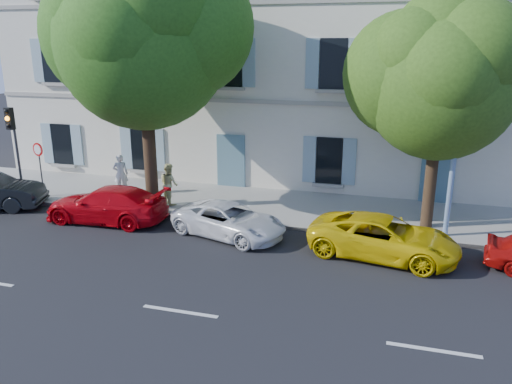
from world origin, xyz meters
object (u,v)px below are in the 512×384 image
(tree_left, at_px, (143,44))
(pedestrian_a, at_px, (121,174))
(road_sign, at_px, (39,159))
(traffic_light, at_px, (13,133))
(car_yellow_supercar, at_px, (384,237))
(pedestrian_b, at_px, (169,184))
(car_red_coupe, at_px, (107,204))
(street_lamp, at_px, (463,87))
(car_white_coupe, at_px, (229,220))
(tree_right, at_px, (441,85))

(tree_left, height_order, pedestrian_a, tree_left)
(road_sign, bearing_deg, traffic_light, -176.00)
(road_sign, distance_m, pedestrian_a, 3.28)
(tree_left, distance_m, road_sign, 6.68)
(tree_left, bearing_deg, pedestrian_a, 147.03)
(car_yellow_supercar, bearing_deg, pedestrian_a, 82.47)
(pedestrian_b, bearing_deg, car_red_coupe, 91.16)
(car_yellow_supercar, relative_size, road_sign, 1.93)
(street_lamp, xyz_separation_m, pedestrian_a, (-13.13, 1.60, -4.10))
(car_yellow_supercar, bearing_deg, road_sign, 92.23)
(road_sign, bearing_deg, tree_left, 2.37)
(car_red_coupe, relative_size, car_yellow_supercar, 1.00)
(pedestrian_a, bearing_deg, car_yellow_supercar, 139.54)
(car_yellow_supercar, xyz_separation_m, street_lamp, (1.98, 1.84, 4.47))
(car_red_coupe, bearing_deg, car_yellow_supercar, 85.79)
(car_red_coupe, xyz_separation_m, pedestrian_b, (1.54, 2.16, 0.32))
(road_sign, distance_m, pedestrian_b, 5.49)
(pedestrian_a, bearing_deg, pedestrian_b, 139.94)
(car_yellow_supercar, relative_size, traffic_light, 1.21)
(car_yellow_supercar, distance_m, pedestrian_a, 11.67)
(car_white_coupe, distance_m, pedestrian_a, 6.72)
(car_white_coupe, distance_m, pedestrian_b, 4.04)
(car_white_coupe, height_order, road_sign, road_sign)
(tree_left, bearing_deg, car_red_coupe, -125.95)
(car_white_coupe, xyz_separation_m, car_yellow_supercar, (5.19, -0.36, 0.07))
(car_yellow_supercar, xyz_separation_m, road_sign, (-13.85, 1.80, 1.23))
(car_yellow_supercar, bearing_deg, pedestrian_b, 82.34)
(pedestrian_a, relative_size, pedestrian_b, 1.03)
(tree_left, bearing_deg, road_sign, -177.63)
(road_sign, xyz_separation_m, pedestrian_b, (5.35, 0.84, -0.88))
(car_red_coupe, bearing_deg, tree_right, 99.85)
(traffic_light, distance_m, pedestrian_a, 4.54)
(tree_left, xyz_separation_m, tree_right, (10.33, 0.76, -1.28))
(tree_right, bearing_deg, pedestrian_b, -179.30)
(car_red_coupe, distance_m, tree_right, 12.47)
(car_yellow_supercar, bearing_deg, car_white_coupe, 95.71)
(car_white_coupe, xyz_separation_m, traffic_light, (-9.72, 1.37, 2.32))
(car_red_coupe, xyz_separation_m, car_yellow_supercar, (10.03, -0.48, -0.03))
(tree_right, height_order, pedestrian_a, tree_right)
(tree_right, bearing_deg, car_white_coupe, -159.91)
(pedestrian_a, distance_m, pedestrian_b, 2.77)
(pedestrian_a, bearing_deg, road_sign, 7.99)
(car_white_coupe, xyz_separation_m, tree_right, (6.59, 2.41, 4.54))
(street_lamp, xyz_separation_m, pedestrian_b, (-10.48, 0.81, -4.12))
(car_yellow_supercar, xyz_separation_m, traffic_light, (-14.91, 1.73, 2.25))
(pedestrian_a, bearing_deg, car_white_coupe, 129.31)
(car_yellow_supercar, distance_m, tree_left, 10.81)
(tree_right, xyz_separation_m, pedestrian_a, (-12.54, 0.68, -4.09))
(tree_left, distance_m, pedestrian_a, 5.99)
(traffic_light, relative_size, street_lamp, 0.43)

